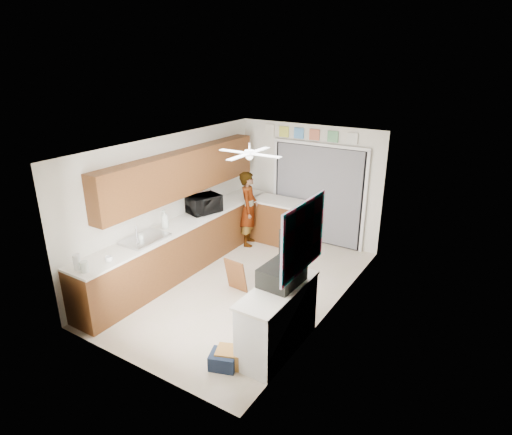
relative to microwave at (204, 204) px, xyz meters
The scene contains 42 objects.
floor 1.81m from the microwave, 24.06° to the right, with size 5.00×5.00×0.00m, color beige.
ceiling 1.99m from the microwave, 24.06° to the right, with size 5.00×5.00×0.00m, color white.
wall_back 2.32m from the microwave, 55.82° to the left, with size 3.20×3.20×0.00m, color white.
wall_front 3.35m from the microwave, 67.09° to the right, with size 3.20×3.20×0.00m, color white.
wall_left 0.67m from the microwave, 117.08° to the right, with size 5.00×5.00×0.00m, color white.
wall_right 2.96m from the microwave, 11.33° to the right, with size 5.00×5.00×0.00m, color white.
left_base_cabinets 0.88m from the microwave, 89.74° to the right, with size 0.60×4.80×0.90m, color brown.
left_countertop 0.61m from the microwave, 88.75° to the right, with size 0.62×4.80×0.04m, color white.
upper_cabinets 0.80m from the microwave, 109.79° to the right, with size 0.32×4.00×0.80m, color brown.
sink_basin 1.59m from the microwave, 89.54° to the right, with size 0.50×0.76×0.06m, color silver.
faucet 1.59m from the microwave, 96.40° to the right, with size 0.03×0.03×0.22m, color silver.
peninsula_base 1.76m from the microwave, 60.49° to the left, with size 1.00×0.60×0.90m, color brown.
peninsula_top 1.64m from the microwave, 60.49° to the left, with size 1.04×0.64×0.04m, color white.
back_opening_recess 2.45m from the microwave, 50.57° to the left, with size 2.00×0.06×2.10m, color black.
curtain_panel 2.41m from the microwave, 49.97° to the left, with size 1.90×0.03×2.05m, color gray.
door_trim_left 1.93m from the microwave, 74.01° to the left, with size 0.06×0.04×2.10m, color white.
door_trim_right 3.17m from the microwave, 35.84° to the left, with size 0.06×0.04×2.10m, color white.
door_trim_head 2.62m from the microwave, 50.12° to the left, with size 2.10×0.04×0.06m, color white.
header_frame_0 2.34m from the microwave, 69.59° to the left, with size 0.22×0.02×0.22m, color #CFD848.
header_frame_1 2.47m from the microwave, 60.86° to the left, with size 0.22×0.02×0.22m, color #5093D7.
header_frame_2 2.64m from the microwave, 53.40° to the left, with size 0.22×0.02×0.22m, color #C56849.
header_frame_3 2.87m from the microwave, 46.33° to the left, with size 0.22×0.02×0.22m, color #5EA46F.
header_frame_4 3.14m from the microwave, 40.61° to the left, with size 0.22×0.02×0.22m, color silver.
route66_sign 2.26m from the microwave, 79.42° to the left, with size 0.22×0.02×0.26m, color silver.
right_counter_base 3.26m from the microwave, 33.89° to the right, with size 0.50×1.40×0.90m, color white.
right_counter_top 3.19m from the microwave, 33.99° to the right, with size 0.54×1.44×0.04m, color white.
abstract_painting 3.33m from the microwave, 28.75° to the right, with size 0.03×1.15×0.95m, color #EC5789.
ceiling_fan 1.82m from the microwave, 16.33° to the right, with size 1.14×1.14×0.24m, color white.
microwave is the anchor object (origin of this frame).
soap_bottle 1.01m from the microwave, 94.10° to the right, with size 0.13×0.13×0.34m, color silver.
cup 2.45m from the microwave, 86.55° to the right, with size 0.11×0.11×0.09m, color white.
jar_a 2.84m from the microwave, 87.75° to the right, with size 0.11×0.11×0.16m, color silver.
jar_b 1.65m from the microwave, 90.09° to the right, with size 0.08×0.08×0.13m, color silver.
paper_towel_roll 2.83m from the microwave, 90.84° to the right, with size 0.11×0.11×0.23m, color white.
suitcase 3.10m from the microwave, 32.07° to the right, with size 0.46×0.61×0.26m, color black.
suitcase_rim 3.10m from the microwave, 32.07° to the right, with size 0.44×0.58×0.02m, color yellow.
suitcase_lid 2.96m from the microwave, 27.30° to the right, with size 0.42×0.03×0.50m, color black.
cardboard_box 3.48m from the microwave, 46.24° to the right, with size 0.37×0.28×0.23m, color #B08037.
navy_crate 3.50m from the microwave, 47.93° to the right, with size 0.34×0.28×0.21m, color #162138.
cabinet_door_panel 1.73m from the microwave, 32.30° to the right, with size 0.40×0.03×0.60m, color brown.
man 1.09m from the microwave, 67.42° to the left, with size 0.58×0.38×1.60m, color white.
dog 2.03m from the microwave, ahead, with size 0.22×0.52×0.41m, color black.
Camera 1 is at (3.70, -5.52, 3.78)m, focal length 30.00 mm.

